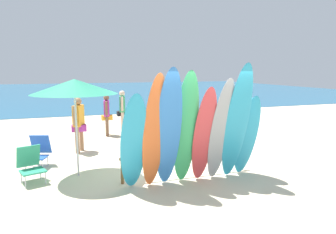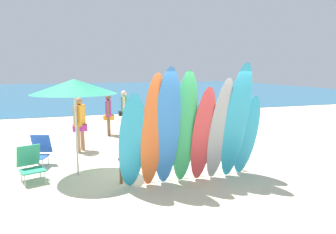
{
  "view_description": "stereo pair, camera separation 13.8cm",
  "coord_description": "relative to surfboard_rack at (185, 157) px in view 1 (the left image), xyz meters",
  "views": [
    {
      "loc": [
        -2.69,
        -6.53,
        2.55
      ],
      "look_at": [
        0.0,
        1.25,
        1.25
      ],
      "focal_mm": 32.74,
      "sensor_mm": 36.0,
      "label": 1
    },
    {
      "loc": [
        -2.56,
        -6.57,
        2.55
      ],
      "look_at": [
        0.0,
        1.25,
        1.25
      ],
      "focal_mm": 32.74,
      "sensor_mm": 36.0,
      "label": 2
    }
  ],
  "objects": [
    {
      "name": "beach_chair_blue",
      "position": [
        -3.45,
        0.8,
        -0.05
      ],
      "size": [
        0.68,
        0.78,
        0.83
      ],
      "rotation": [
        0.0,
        0.0,
        0.33
      ],
      "color": "#B7B7BC",
      "rests_on": "ground"
    },
    {
      "name": "surfboard_green_3",
      "position": [
        -0.2,
        -0.52,
        0.79
      ],
      "size": [
        0.57,
        0.71,
        2.54
      ],
      "primitive_type": "ellipsoid",
      "rotation": [
        0.24,
        0.0,
        -0.05
      ],
      "color": "#38B266",
      "rests_on": "ground"
    },
    {
      "name": "surfboard_red_4",
      "position": [
        0.22,
        -0.55,
        0.62
      ],
      "size": [
        0.53,
        0.67,
        2.2
      ],
      "primitive_type": "ellipsoid",
      "rotation": [
        0.26,
        0.0,
        0.02
      ],
      "color": "#D13D42",
      "rests_on": "ground"
    },
    {
      "name": "beach_chair_red",
      "position": [
        -3.35,
        1.94,
        -0.05
      ],
      "size": [
        0.68,
        0.77,
        0.83
      ],
      "rotation": [
        0.0,
        0.0,
        -0.32
      ],
      "color": "#B7B7BC",
      "rests_on": "ground"
    },
    {
      "name": "beachgoer_strolling",
      "position": [
        -1.12,
        5.22,
        0.42
      ],
      "size": [
        0.41,
        0.59,
        1.57
      ],
      "rotation": [
        0.0,
        0.0,
        1.41
      ],
      "color": "brown",
      "rests_on": "ground"
    },
    {
      "name": "surfboard_blue_2",
      "position": [
        -0.63,
        -0.62,
        0.82
      ],
      "size": [
        0.62,
        0.91,
        2.6
      ],
      "primitive_type": "ellipsoid",
      "rotation": [
        0.3,
        0.0,
        -0.1
      ],
      "color": "#337AD1",
      "rests_on": "ground"
    },
    {
      "name": "surfboard_teal_6",
      "position": [
        0.98,
        -0.64,
        0.86
      ],
      "size": [
        0.58,
        0.84,
        2.69
      ],
      "primitive_type": "ellipsoid",
      "rotation": [
        0.28,
        0.0,
        -0.02
      ],
      "color": "#289EC6",
      "rests_on": "ground"
    },
    {
      "name": "beachgoer_by_water",
      "position": [
        -2.26,
        3.09,
        0.49
      ],
      "size": [
        0.44,
        0.59,
        1.69
      ],
      "rotation": [
        0.0,
        0.0,
        1.13
      ],
      "color": "#9E704C",
      "rests_on": "ground"
    },
    {
      "name": "surfboard_rack",
      "position": [
        0.0,
        0.0,
        0.0
      ],
      "size": [
        3.15,
        0.07,
        0.6
      ],
      "color": "brown",
      "rests_on": "ground"
    },
    {
      "name": "ocean_water",
      "position": [
        0.0,
        30.67,
        -0.47
      ],
      "size": [
        60.0,
        40.0,
        0.02
      ],
      "primitive_type": "cube",
      "color": "#235B7F",
      "rests_on": "ground"
    },
    {
      "name": "surfboard_orange_1",
      "position": [
        -0.93,
        -0.58,
        0.76
      ],
      "size": [
        0.56,
        0.76,
        2.49
      ],
      "primitive_type": "ellipsoid",
      "rotation": [
        0.26,
        0.0,
        0.09
      ],
      "color": "orange",
      "rests_on": "ground"
    },
    {
      "name": "beachgoer_near_rack",
      "position": [
        -0.4,
        5.78,
        0.49
      ],
      "size": [
        0.44,
        0.63,
        1.68
      ],
      "rotation": [
        0.0,
        0.0,
        4.5
      ],
      "color": "beige",
      "rests_on": "ground"
    },
    {
      "name": "ground",
      "position": [
        0.0,
        14.0,
        -0.48
      ],
      "size": [
        60.0,
        60.0,
        0.0
      ],
      "primitive_type": "plane",
      "color": "beige"
    },
    {
      "name": "surfboard_teal_0",
      "position": [
        -1.36,
        -0.53,
        0.57
      ],
      "size": [
        0.56,
        0.7,
        2.1
      ],
      "primitive_type": "ellipsoid",
      "rotation": [
        0.3,
        0.0,
        0.01
      ],
      "color": "#289EC6",
      "rests_on": "ground"
    },
    {
      "name": "surfboard_teal_7",
      "position": [
        1.39,
        -0.46,
        0.5
      ],
      "size": [
        0.62,
        0.64,
        1.97
      ],
      "primitive_type": "ellipsoid",
      "rotation": [
        0.26,
        0.0,
        0.08
      ],
      "color": "#289EC6",
      "rests_on": "ground"
    },
    {
      "name": "surfboard_grey_5",
      "position": [
        0.61,
        -0.58,
        0.71
      ],
      "size": [
        0.58,
        0.74,
        2.37
      ],
      "primitive_type": "ellipsoid",
      "rotation": [
        0.26,
        0.0,
        0.09
      ],
      "color": "#999EA3",
      "rests_on": "ground"
    },
    {
      "name": "beach_umbrella",
      "position": [
        -2.42,
        0.85,
        1.66
      ],
      "size": [
        1.97,
        1.97,
        2.32
      ],
      "color": "silver",
      "rests_on": "ground"
    }
  ]
}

